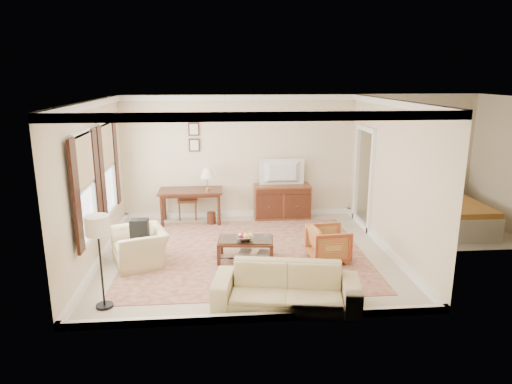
{
  "coord_description": "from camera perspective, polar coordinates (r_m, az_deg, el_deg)",
  "views": [
    {
      "loc": [
        -0.54,
        -8.15,
        3.33
      ],
      "look_at": [
        0.2,
        0.3,
        1.15
      ],
      "focal_mm": 32.0,
      "sensor_mm": 36.0,
      "label": 1
    }
  ],
  "objects": [
    {
      "name": "striped_armchair",
      "position": [
        8.52,
        9.05,
        -6.21
      ],
      "size": [
        0.7,
        0.74,
        0.71
      ],
      "primitive_type": "imported",
      "rotation": [
        0.0,
        0.0,
        1.65
      ],
      "color": "#983621",
      "rests_on": "room_shell"
    },
    {
      "name": "desk_chair",
      "position": [
        10.93,
        -8.54,
        -0.62
      ],
      "size": [
        0.5,
        0.5,
        1.05
      ],
      "primitive_type": null,
      "rotation": [
        0.0,
        0.0,
        -0.12
      ],
      "color": "brown",
      "rests_on": "room_shell"
    },
    {
      "name": "window_front",
      "position": [
        7.96,
        -20.61,
        0.55
      ],
      "size": [
        0.12,
        1.56,
        1.8
      ],
      "primitive_type": null,
      "color": "#CCB284",
      "rests_on": "room_shell"
    },
    {
      "name": "tv",
      "position": [
        10.65,
        3.34,
        3.49
      ],
      "size": [
        1.01,
        0.58,
        0.13
      ],
      "primitive_type": "imported",
      "rotation": [
        0.0,
        0.0,
        3.14
      ],
      "color": "black",
      "rests_on": "sideboard"
    },
    {
      "name": "doorway",
      "position": [
        10.43,
        13.29,
        1.54
      ],
      "size": [
        0.1,
        1.12,
        2.25
      ],
      "primitive_type": null,
      "color": "white",
      "rests_on": "room_shell"
    },
    {
      "name": "sofa",
      "position": [
        6.8,
        3.83,
        -10.97
      ],
      "size": [
        2.21,
        1.0,
        0.83
      ],
      "primitive_type": "imported",
      "rotation": [
        0.0,
        0.0,
        -0.18
      ],
      "color": "tan",
      "rests_on": "room_shell"
    },
    {
      "name": "fruit_bowl",
      "position": [
        8.32,
        -1.4,
        -5.63
      ],
      "size": [
        0.42,
        0.42,
        0.1
      ],
      "primitive_type": "imported",
      "color": "silver",
      "rests_on": "coffee_table"
    },
    {
      "name": "framed_prints",
      "position": [
        10.72,
        -7.75,
        6.84
      ],
      "size": [
        0.25,
        0.04,
        0.68
      ],
      "primitive_type": null,
      "color": "#452013",
      "rests_on": "room_shell"
    },
    {
      "name": "coffee_table",
      "position": [
        8.42,
        -1.29,
        -6.5
      ],
      "size": [
        1.06,
        0.69,
        0.43
      ],
      "rotation": [
        0.0,
        0.0,
        -0.11
      ],
      "color": "#452013",
      "rests_on": "room_shell"
    },
    {
      "name": "room_shell",
      "position": [
        8.21,
        -1.22,
        8.41
      ],
      "size": [
        5.51,
        5.01,
        2.91
      ],
      "color": "beige",
      "rests_on": "ground"
    },
    {
      "name": "floor_lamp",
      "position": [
        6.86,
        -19.15,
        -4.78
      ],
      "size": [
        0.35,
        0.35,
        1.41
      ],
      "color": "black",
      "rests_on": "room_shell"
    },
    {
      "name": "backpack",
      "position": [
        8.46,
        -14.37,
        -4.3
      ],
      "size": [
        0.24,
        0.33,
        0.4
      ],
      "primitive_type": "cube",
      "rotation": [
        0.0,
        0.0,
        -1.52
      ],
      "color": "black",
      "rests_on": "club_armchair"
    },
    {
      "name": "sideboard",
      "position": [
        10.88,
        3.25,
        -1.2
      ],
      "size": [
        1.32,
        0.51,
        0.81
      ],
      "primitive_type": "cube",
      "color": "brown",
      "rests_on": "room_shell"
    },
    {
      "name": "writing_desk",
      "position": [
        10.55,
        -8.17,
        -0.31
      ],
      "size": [
        1.44,
        0.72,
        0.78
      ],
      "color": "#452013",
      "rests_on": "room_shell"
    },
    {
      "name": "club_armchair",
      "position": [
        8.49,
        -14.34,
        -5.97
      ],
      "size": [
        0.95,
        1.16,
        0.87
      ],
      "primitive_type": "imported",
      "rotation": [
        0.0,
        0.0,
        -1.22
      ],
      "color": "tan",
      "rests_on": "room_shell"
    },
    {
      "name": "window_rear",
      "position": [
        9.47,
        -18.11,
        2.87
      ],
      "size": [
        0.12,
        1.56,
        1.8
      ],
      "primitive_type": null,
      "color": "#CCB284",
      "rests_on": "room_shell"
    },
    {
      "name": "book_b",
      "position": [
        8.49,
        0.27,
        -7.48
      ],
      "size": [
        0.27,
        0.12,
        0.38
      ],
      "primitive_type": "imported",
      "rotation": [
        0.0,
        0.0,
        -0.36
      ],
      "color": "brown",
      "rests_on": "coffee_table"
    },
    {
      "name": "annex_bedroom",
      "position": [
        10.99,
        22.5,
        -2.51
      ],
      "size": [
        3.0,
        2.7,
        2.9
      ],
      "color": "beige",
      "rests_on": "ground"
    },
    {
      "name": "book_a",
      "position": [
        8.53,
        -2.08,
        -7.35
      ],
      "size": [
        0.28,
        0.12,
        0.38
      ],
      "primitive_type": "imported",
      "rotation": [
        0.0,
        0.0,
        -0.32
      ],
      "color": "brown",
      "rests_on": "coffee_table"
    },
    {
      "name": "desk_lamp",
      "position": [
        10.45,
        -6.09,
        1.64
      ],
      "size": [
        0.32,
        0.32,
        0.5
      ],
      "primitive_type": null,
      "color": "silver",
      "rests_on": "writing_desk"
    },
    {
      "name": "rug",
      "position": [
        8.87,
        -1.37,
        -7.59
      ],
      "size": [
        4.56,
        3.91,
        0.01
      ],
      "primitive_type": "cube",
      "rotation": [
        0.0,
        0.0,
        -0.01
      ],
      "color": "maroon",
      "rests_on": "room_shell"
    }
  ]
}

